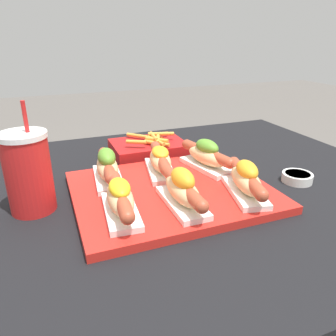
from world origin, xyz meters
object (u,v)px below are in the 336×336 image
(hot_dog_3, at_px, (107,167))
(hot_dog_4, at_px, (160,160))
(hot_dog_2, at_px, (246,180))
(fries_basket, at_px, (149,147))
(hot_dog_1, at_px, (184,189))
(sauce_bowl, at_px, (297,177))
(hot_dog_0, at_px, (120,198))
(hot_dog_5, at_px, (207,155))
(drink_cup, at_px, (28,172))
(serving_tray, at_px, (171,191))

(hot_dog_3, bearing_deg, hot_dog_4, 0.17)
(hot_dog_2, bearing_deg, hot_dog_4, 125.89)
(hot_dog_4, bearing_deg, fries_basket, 80.34)
(hot_dog_1, height_order, sauce_bowl, hot_dog_1)
(hot_dog_2, bearing_deg, hot_dog_0, 176.30)
(hot_dog_1, relative_size, hot_dog_3, 1.00)
(hot_dog_5, xyz_separation_m, drink_cup, (-0.42, -0.03, 0.03))
(hot_dog_4, relative_size, drink_cup, 0.86)
(hot_dog_5, bearing_deg, fries_basket, 112.51)
(sauce_bowl, height_order, drink_cup, drink_cup)
(sauce_bowl, bearing_deg, hot_dog_4, 156.29)
(serving_tray, xyz_separation_m, hot_dog_2, (0.14, -0.09, 0.04))
(serving_tray, xyz_separation_m, sauce_bowl, (0.32, -0.05, 0.00))
(hot_dog_3, xyz_separation_m, hot_dog_5, (0.25, -0.01, -0.00))
(serving_tray, distance_m, hot_dog_4, 0.10)
(hot_dog_1, xyz_separation_m, hot_dog_5, (0.13, 0.16, -0.00))
(hot_dog_2, height_order, hot_dog_3, hot_dog_3)
(hot_dog_1, relative_size, fries_basket, 0.91)
(hot_dog_2, distance_m, hot_dog_3, 0.31)
(hot_dog_3, bearing_deg, sauce_bowl, -17.09)
(hot_dog_1, bearing_deg, fries_basket, 82.72)
(hot_dog_2, xyz_separation_m, hot_dog_5, (-0.01, 0.16, 0.00))
(sauce_bowl, xyz_separation_m, fries_basket, (-0.28, 0.33, 0.01))
(serving_tray, distance_m, hot_dog_2, 0.17)
(serving_tray, distance_m, sauce_bowl, 0.32)
(serving_tray, relative_size, hot_dog_5, 2.22)
(hot_dog_1, distance_m, hot_dog_3, 0.21)
(serving_tray, relative_size, hot_dog_4, 2.21)
(hot_dog_0, xyz_separation_m, sauce_bowl, (0.45, 0.02, -0.04))
(hot_dog_3, distance_m, hot_dog_5, 0.25)
(hot_dog_0, height_order, hot_dog_1, hot_dog_1)
(serving_tray, xyz_separation_m, hot_dog_4, (0.01, 0.09, 0.04))
(hot_dog_0, height_order, drink_cup, drink_cup)
(hot_dog_1, bearing_deg, sauce_bowl, 6.53)
(drink_cup, xyz_separation_m, fries_basket, (0.33, 0.24, -0.06))
(hot_dog_0, distance_m, sauce_bowl, 0.45)
(hot_dog_4, distance_m, sauce_bowl, 0.34)
(hot_dog_0, relative_size, fries_basket, 0.91)
(sauce_bowl, height_order, fries_basket, fries_basket)
(hot_dog_1, distance_m, drink_cup, 0.31)
(hot_dog_0, relative_size, hot_dog_5, 1.02)
(hot_dog_5, height_order, drink_cup, drink_cup)
(hot_dog_1, xyz_separation_m, fries_basket, (0.05, 0.37, -0.03))
(hot_dog_0, bearing_deg, hot_dog_3, 87.00)
(hot_dog_5, height_order, sauce_bowl, hot_dog_5)
(hot_dog_0, bearing_deg, hot_dog_1, -5.56)
(hot_dog_2, distance_m, hot_dog_5, 0.16)
(hot_dog_2, relative_size, hot_dog_3, 0.98)
(hot_dog_2, height_order, hot_dog_4, hot_dog_2)
(hot_dog_2, bearing_deg, fries_basket, 104.38)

